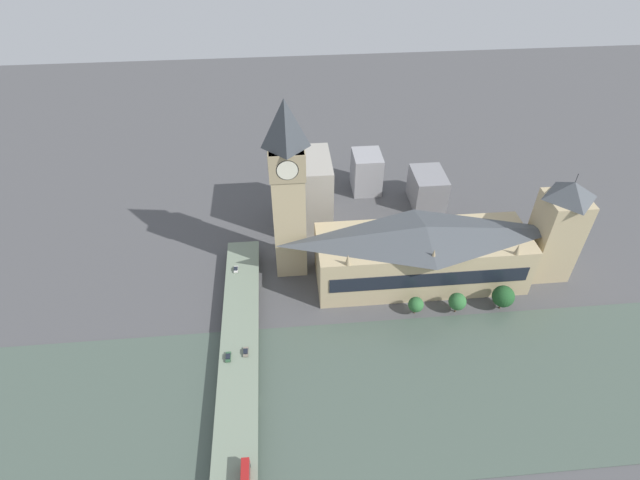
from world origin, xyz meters
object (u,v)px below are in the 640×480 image
at_px(car_northbound_tail, 246,352).
at_px(clock_tower, 288,187).
at_px(parliament_hall, 422,254).
at_px(double_decker_bus_mid, 245,478).
at_px(car_southbound_lead, 236,269).
at_px(victoria_tower, 557,229).
at_px(car_northbound_lead, 228,357).
at_px(road_bridge, 237,397).

bearing_deg(car_northbound_tail, clock_tower, -20.43).
distance_m(parliament_hall, double_decker_bus_mid, 113.43).
xyz_separation_m(parliament_hall, clock_tower, (13.05, 55.53, 28.66)).
bearing_deg(car_southbound_lead, victoria_tower, -92.68).
height_order(car_northbound_tail, car_southbound_lead, car_southbound_lead).
height_order(clock_tower, car_southbound_lead, clock_tower).
distance_m(clock_tower, car_northbound_lead, 69.76).
bearing_deg(road_bridge, clock_tower, -17.50).
bearing_deg(car_northbound_lead, car_southbound_lead, -1.29).
bearing_deg(car_southbound_lead, car_northbound_lead, 178.71).
height_order(road_bridge, car_northbound_lead, car_northbound_lead).
xyz_separation_m(parliament_hall, car_northbound_lead, (-40.35, 81.09, -8.22)).
bearing_deg(car_northbound_tail, double_decker_bus_mid, -178.61).
xyz_separation_m(clock_tower, car_northbound_lead, (-53.40, 25.56, -36.88)).
bearing_deg(road_bridge, car_northbound_tail, -8.39).
distance_m(double_decker_bus_mid, car_northbound_lead, 46.35).
height_order(clock_tower, car_northbound_tail, clock_tower).
relative_size(victoria_tower, car_southbound_lead, 13.46).
xyz_separation_m(clock_tower, victoria_tower, (-13.00, -112.78, -19.44)).
distance_m(victoria_tower, car_northbound_lead, 145.18).
distance_m(victoria_tower, road_bridge, 147.16).
relative_size(clock_tower, car_northbound_tail, 19.27).
relative_size(clock_tower, car_southbound_lead, 21.22).
distance_m(double_decker_bus_mid, car_southbound_lead, 92.80).
xyz_separation_m(parliament_hall, car_southbound_lead, (6.49, 80.04, -8.24)).
height_order(clock_tower, double_decker_bus_mid, clock_tower).
height_order(victoria_tower, road_bridge, victoria_tower).
height_order(road_bridge, double_decker_bus_mid, double_decker_bus_mid).
bearing_deg(parliament_hall, car_northbound_lead, 116.45).
bearing_deg(clock_tower, car_southbound_lead, 104.99).
xyz_separation_m(victoria_tower, road_bridge, (-56.27, 134.62, -19.16)).
xyz_separation_m(road_bridge, car_southbound_lead, (62.71, 2.67, 1.70)).
bearing_deg(victoria_tower, parliament_hall, 90.06).
height_order(road_bridge, car_southbound_lead, car_southbound_lead).
bearing_deg(double_decker_bus_mid, victoria_tower, -56.65).
bearing_deg(clock_tower, car_northbound_tail, 159.57).
xyz_separation_m(parliament_hall, victoria_tower, (0.06, -57.25, 9.22)).
bearing_deg(car_northbound_lead, clock_tower, -25.58).
relative_size(clock_tower, road_bridge, 0.50).
distance_m(clock_tower, road_bridge, 82.25).
bearing_deg(car_northbound_tail, car_southbound_lead, 6.66).
height_order(double_decker_bus_mid, car_southbound_lead, double_decker_bus_mid).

